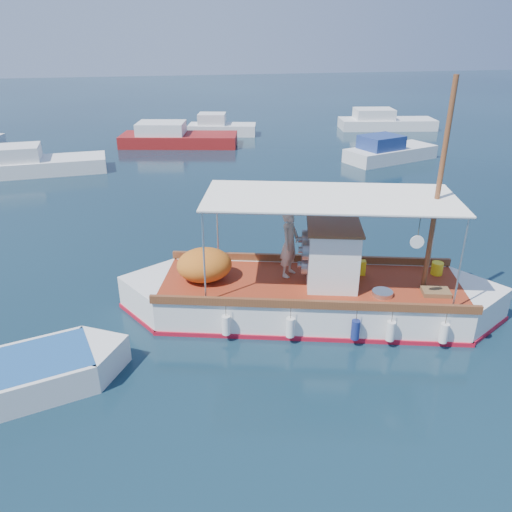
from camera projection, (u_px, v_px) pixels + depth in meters
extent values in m
plane|color=black|center=(285.00, 303.00, 14.86)|extent=(160.00, 160.00, 0.00)
cube|color=white|center=(310.00, 302.00, 14.13)|extent=(8.68, 4.84, 1.21)
cube|color=white|center=(166.00, 297.00, 14.38)|extent=(2.65, 2.65, 1.21)
cube|color=white|center=(458.00, 307.00, 13.89)|extent=(2.65, 2.65, 1.21)
cube|color=#AC1024|center=(309.00, 313.00, 14.29)|extent=(8.81, 4.96, 0.20)
cube|color=maroon|center=(311.00, 284.00, 13.89)|extent=(8.62, 4.63, 0.07)
cube|color=brown|center=(309.00, 258.00, 15.09)|extent=(8.09, 2.33, 0.22)
cube|color=brown|center=(313.00, 304.00, 12.58)|extent=(8.09, 2.33, 0.22)
cube|color=white|center=(332.00, 256.00, 13.51)|extent=(1.65, 1.73, 1.65)
cube|color=brown|center=(335.00, 227.00, 13.15)|extent=(1.79, 1.86, 0.07)
cylinder|color=slate|center=(307.00, 250.00, 13.09)|extent=(0.38, 0.59, 0.55)
cylinder|color=slate|center=(306.00, 240.00, 13.73)|extent=(0.38, 0.59, 0.55)
cylinder|color=slate|center=(306.00, 265.00, 13.66)|extent=(0.38, 0.59, 0.55)
cylinder|color=brown|center=(438.00, 190.00, 12.56)|extent=(0.16, 0.16, 5.50)
cylinder|color=brown|center=(401.00, 206.00, 12.79)|extent=(1.93, 0.61, 0.09)
cylinder|color=silver|center=(217.00, 224.00, 14.63)|extent=(0.06, 0.06, 2.47)
cylinder|color=silver|center=(204.00, 258.00, 12.43)|extent=(0.06, 0.06, 2.47)
cylinder|color=silver|center=(435.00, 229.00, 14.26)|extent=(0.06, 0.06, 2.47)
cylinder|color=silver|center=(461.00, 265.00, 12.06)|extent=(0.06, 0.06, 2.47)
cube|color=white|center=(330.00, 197.00, 12.82)|extent=(6.96, 4.27, 0.04)
ellipsoid|color=#C1631C|center=(204.00, 265.00, 13.87)|extent=(1.83, 1.67, 0.92)
cube|color=yellow|center=(360.00, 268.00, 14.25)|extent=(0.32, 0.26, 0.44)
cylinder|color=yellow|center=(437.00, 268.00, 14.29)|extent=(0.41, 0.41, 0.37)
cube|color=brown|center=(436.00, 292.00, 13.26)|extent=(0.82, 0.67, 0.13)
cylinder|color=#B2B2B2|center=(382.00, 293.00, 13.19)|extent=(0.68, 0.68, 0.13)
cylinder|color=white|center=(417.00, 242.00, 11.94)|extent=(0.33, 0.12, 0.33)
cylinder|color=white|center=(226.00, 325.00, 12.82)|extent=(0.27, 0.27, 0.53)
cylinder|color=navy|center=(355.00, 330.00, 12.63)|extent=(0.27, 0.27, 0.53)
cylinder|color=white|center=(444.00, 333.00, 12.49)|extent=(0.27, 0.27, 0.53)
imported|color=#BAAD9A|center=(290.00, 243.00, 13.93)|extent=(0.81, 0.84, 1.94)
cube|color=white|center=(92.00, 361.00, 11.81)|extent=(1.79, 1.79, 0.93)
cube|color=silver|center=(36.00, 168.00, 27.99)|extent=(7.79, 3.03, 1.00)
cube|color=silver|center=(10.00, 153.00, 27.32)|extent=(3.21, 2.29, 0.80)
cube|color=maroon|center=(179.00, 141.00, 34.61)|extent=(8.35, 4.45, 1.00)
cube|color=silver|center=(161.00, 128.00, 34.25)|extent=(3.61, 3.01, 0.80)
cube|color=silver|center=(390.00, 155.00, 30.79)|extent=(6.22, 3.94, 1.00)
cube|color=navy|center=(381.00, 142.00, 30.01)|extent=(2.80, 2.51, 0.80)
cube|color=silver|center=(387.00, 125.00, 40.41)|extent=(7.87, 3.81, 1.00)
cube|color=silver|center=(374.00, 114.00, 40.00)|extent=(3.34, 2.68, 0.80)
cube|color=silver|center=(222.00, 131.00, 38.15)|extent=(5.39, 3.11, 1.00)
cube|color=silver|center=(212.00, 119.00, 37.80)|extent=(2.36, 2.12, 0.80)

